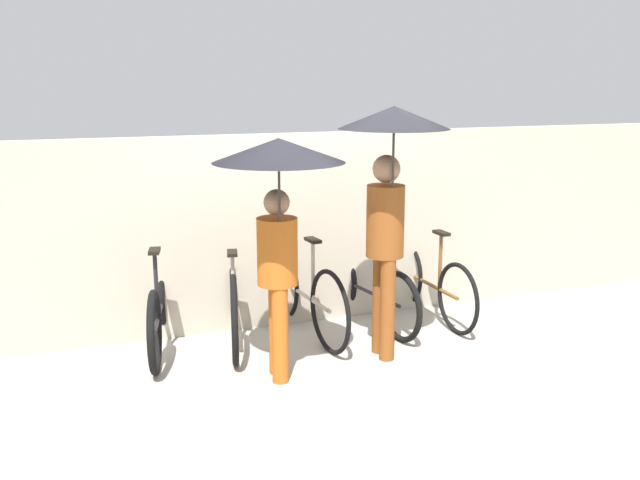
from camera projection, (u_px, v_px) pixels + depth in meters
name	position (u px, v px, depth m)	size (l,w,h in m)	color
ground_plane	(361.00, 390.00, 5.53)	(30.00, 30.00, 0.00)	#9E998E
back_wall	(292.00, 230.00, 6.90)	(10.67, 0.12, 1.86)	#B2A893
parked_bicycle_0	(160.00, 310.00, 6.30)	(0.55, 1.72, 1.09)	black
parked_bicycle_1	(233.00, 299.00, 6.52)	(0.56, 1.82, 0.97)	black
parked_bicycle_2	(304.00, 293.00, 6.68)	(0.44, 1.82, 1.05)	black
parked_bicycle_3	(367.00, 289.00, 6.96)	(0.46, 1.75, 1.00)	black
parked_bicycle_4	(430.00, 282.00, 7.15)	(0.44, 1.72, 1.10)	black
pedestrian_leading	(278.00, 193.00, 5.35)	(0.99, 0.99, 1.94)	#B25619
pedestrian_center	(390.00, 171.00, 5.79)	(0.90, 0.90, 2.15)	brown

